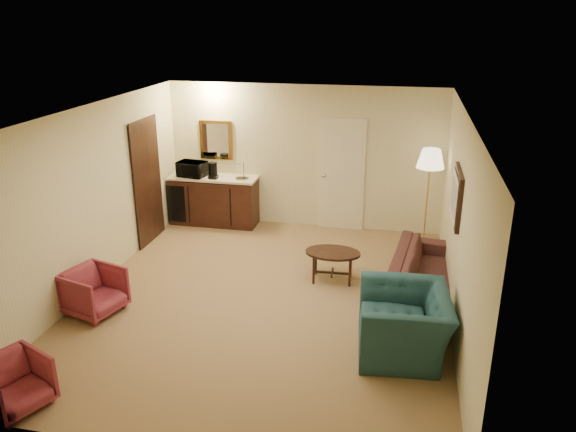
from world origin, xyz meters
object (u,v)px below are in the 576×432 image
rose_chair_far (14,381)px  wetbar_cabinet (214,200)px  rose_chair_near (94,289)px  coffee_maker (213,170)px  floor_lamp (427,199)px  teal_armchair (405,313)px  waste_bin (247,219)px  coffee_table (332,266)px  sofa (424,266)px  microwave (192,167)px

rose_chair_far → wetbar_cabinet: bearing=21.3°
rose_chair_near → coffee_maker: size_ratio=2.29×
rose_chair_near → floor_lamp: bearing=-37.1°
teal_armchair → floor_lamp: floor_lamp is taller
waste_bin → coffee_maker: (-0.61, -0.05, 0.92)m
rose_chair_far → coffee_table: bearing=-14.2°
floor_lamp → waste_bin: (-3.20, 0.25, -0.71)m
sofa → coffee_maker: coffee_maker is taller
coffee_maker → teal_armchair: bearing=-29.2°
waste_bin → sofa: bearing=-32.4°
floor_lamp → waste_bin: size_ratio=5.80×
sofa → rose_chair_near: 4.51m
teal_armchair → floor_lamp: (0.30, 3.30, 0.35)m
rose_chair_far → microwave: size_ratio=1.21×
teal_armchair → rose_chair_far: teal_armchair is taller
teal_armchair → coffee_maker: bearing=-140.0°
waste_bin → microwave: microwave is taller
teal_armchair → microwave: 5.33m
wetbar_cabinet → waste_bin: 0.72m
rose_chair_far → coffee_maker: 5.38m
sofa → microwave: bearing=71.0°
sofa → microwave: size_ratio=4.18×
rose_chair_near → sofa: bearing=-54.8°
rose_chair_near → coffee_maker: (0.51, 3.42, 0.73)m
sofa → rose_chair_near: bearing=115.5°
rose_chair_far → waste_bin: rose_chair_far is taller
sofa → teal_armchair: teal_armchair is taller
teal_armchair → floor_lamp: 3.33m
sofa → waste_bin: sofa is taller
rose_chair_far → sofa: bearing=-26.4°
sofa → waste_bin: size_ratio=7.19×
wetbar_cabinet → rose_chair_far: (-0.25, -5.44, -0.15)m
rose_chair_near → teal_armchair: bearing=-75.0°
sofa → coffee_table: size_ratio=2.60×
rose_chair_far → microwave: bearing=25.3°
rose_chair_far → rose_chair_near: bearing=30.4°
coffee_table → floor_lamp: floor_lamp is taller
wetbar_cabinet → microwave: size_ratio=3.24×
floor_lamp → rose_chair_near: bearing=-143.3°
microwave → rose_chair_near: bearing=-82.4°
wetbar_cabinet → coffee_table: bearing=-37.8°
wetbar_cabinet → floor_lamp: bearing=-4.8°
rose_chair_far → teal_armchair: bearing=-40.5°
rose_chair_far → floor_lamp: bearing=-14.8°
teal_armchair → rose_chair_near: size_ratio=1.71×
teal_armchair → waste_bin: 4.60m
coffee_table → microwave: 3.53m
coffee_table → microwave: bearing=147.1°
wetbar_cabinet → rose_chair_far: bearing=-92.6°
rose_chair_far → coffee_table: rose_chair_far is taller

